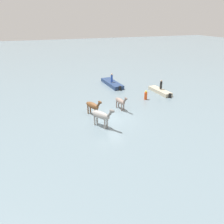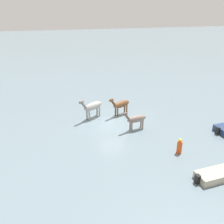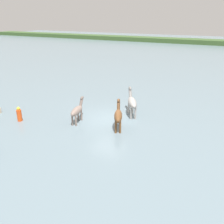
{
  "view_description": "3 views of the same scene",
  "coord_description": "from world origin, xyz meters",
  "px_view_note": "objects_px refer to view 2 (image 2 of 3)",
  "views": [
    {
      "loc": [
        6.27,
        17.69,
        9.16
      ],
      "look_at": [
        -0.16,
        0.29,
        0.67
      ],
      "focal_mm": 32.92,
      "sensor_mm": 36.0,
      "label": 1
    },
    {
      "loc": [
        -18.86,
        5.04,
        9.57
      ],
      "look_at": [
        -0.41,
        0.2,
        1.18
      ],
      "focal_mm": 39.37,
      "sensor_mm": 36.0,
      "label": 2
    },
    {
      "loc": [
        7.86,
        -14.93,
        7.51
      ],
      "look_at": [
        0.86,
        -0.97,
        1.15
      ],
      "focal_mm": 38.23,
      "sensor_mm": 36.0,
      "label": 3
    }
  ],
  "objects_px": {
    "horse_lead": "(136,119)",
    "buoy_channel_marker": "(179,146)",
    "horse_chestnut_trailing": "(92,106)",
    "horse_pinto_flank": "(121,104)"
  },
  "relations": [
    {
      "from": "horse_lead",
      "to": "buoy_channel_marker",
      "type": "distance_m",
      "value": 4.48
    },
    {
      "from": "horse_chestnut_trailing",
      "to": "horse_lead",
      "type": "relative_size",
      "value": 1.11
    },
    {
      "from": "horse_chestnut_trailing",
      "to": "horse_pinto_flank",
      "type": "relative_size",
      "value": 1.05
    },
    {
      "from": "horse_chestnut_trailing",
      "to": "horse_pinto_flank",
      "type": "bearing_deg",
      "value": 150.01
    },
    {
      "from": "horse_lead",
      "to": "horse_pinto_flank",
      "type": "xyz_separation_m",
      "value": [
        3.2,
        0.36,
        0.08
      ]
    },
    {
      "from": "buoy_channel_marker",
      "to": "horse_lead",
      "type": "bearing_deg",
      "value": 23.24
    },
    {
      "from": "horse_chestnut_trailing",
      "to": "horse_lead",
      "type": "xyz_separation_m",
      "value": [
        -3.14,
        -3.04,
        -0.18
      ]
    },
    {
      "from": "buoy_channel_marker",
      "to": "horse_chestnut_trailing",
      "type": "bearing_deg",
      "value": 33.55
    },
    {
      "from": "buoy_channel_marker",
      "to": "horse_pinto_flank",
      "type": "bearing_deg",
      "value": 16.17
    },
    {
      "from": "horse_chestnut_trailing",
      "to": "horse_lead",
      "type": "bearing_deg",
      "value": 102.78
    }
  ]
}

